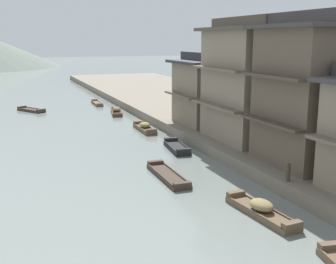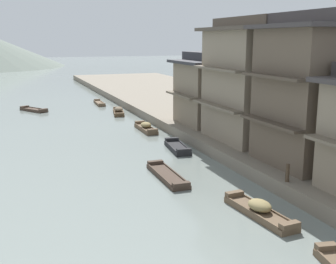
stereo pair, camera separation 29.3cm
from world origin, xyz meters
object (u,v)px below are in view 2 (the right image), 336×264
at_px(boat_moored_second, 167,175).
at_px(house_waterfront_narrow, 254,81).
at_px(house_waterfront_tall, 318,90).
at_px(boat_crossing_west, 99,103).
at_px(boat_midriver_upstream, 119,111).
at_px(boat_midriver_drifting, 259,211).
at_px(boat_moored_third, 34,110).
at_px(house_waterfront_far, 212,89).
at_px(boat_moored_far, 146,128).
at_px(boat_moored_nearest, 177,148).
at_px(mooring_post_dock_mid, 287,173).

bearing_deg(boat_moored_second, house_waterfront_narrow, 26.85).
bearing_deg(house_waterfront_tall, boat_crossing_west, 100.52).
bearing_deg(boat_midriver_upstream, boat_midriver_drifting, -91.49).
height_order(boat_moored_third, house_waterfront_far, house_waterfront_far).
xyz_separation_m(boat_moored_third, house_waterfront_tall, (14.24, -30.59, 4.97)).
bearing_deg(house_waterfront_narrow, boat_midriver_upstream, 106.00).
height_order(boat_moored_far, boat_midriver_upstream, boat_moored_far).
height_order(boat_moored_second, house_waterfront_far, house_waterfront_far).
bearing_deg(house_waterfront_far, boat_moored_second, -127.16).
xyz_separation_m(boat_midriver_upstream, house_waterfront_tall, (5.60, -25.48, 4.86)).
xyz_separation_m(boat_midriver_upstream, house_waterfront_narrow, (5.39, -18.79, 4.85)).
bearing_deg(boat_crossing_west, house_waterfront_narrow, -77.34).
xyz_separation_m(boat_crossing_west, house_waterfront_tall, (6.15, -33.12, 4.98)).
xyz_separation_m(boat_moored_nearest, boat_moored_third, (-8.83, 22.18, -0.03)).
bearing_deg(mooring_post_dock_mid, boat_midriver_upstream, 93.91).
relative_size(boat_midriver_drifting, house_waterfront_narrow, 0.52).
height_order(boat_moored_nearest, boat_moored_far, boat_moored_far).
bearing_deg(house_waterfront_narrow, boat_moored_far, 120.04).
height_order(boat_moored_nearest, house_waterfront_far, house_waterfront_far).
xyz_separation_m(boat_moored_far, boat_crossing_west, (-0.65, 17.29, -0.14)).
xyz_separation_m(house_waterfront_far, mooring_post_dock_mid, (-3.40, -15.80, -2.53)).
bearing_deg(boat_moored_third, house_waterfront_narrow, -59.59).
bearing_deg(boat_moored_far, boat_crossing_west, 92.15).
relative_size(boat_midriver_upstream, house_waterfront_tall, 0.53).
relative_size(boat_midriver_upstream, mooring_post_dock_mid, 4.87).
distance_m(boat_moored_third, boat_moored_far, 17.16).
height_order(boat_moored_nearest, house_waterfront_tall, house_waterfront_tall).
height_order(boat_crossing_west, house_waterfront_tall, house_waterfront_tall).
xyz_separation_m(boat_moored_second, boat_midriver_drifting, (2.03, -6.78, 0.13)).
distance_m(boat_moored_far, house_waterfront_tall, 17.45).
distance_m(boat_moored_third, house_waterfront_far, 22.56).
bearing_deg(mooring_post_dock_mid, boat_moored_second, 132.80).
bearing_deg(boat_moored_nearest, house_waterfront_far, 43.36).
xyz_separation_m(boat_midriver_upstream, boat_crossing_west, (-0.55, 7.64, -0.12)).
xyz_separation_m(boat_crossing_west, mooring_post_dock_mid, (2.46, -35.66, 1.15)).
bearing_deg(boat_midriver_drifting, boat_moored_second, 106.63).
distance_m(boat_crossing_west, mooring_post_dock_mid, 35.77).
relative_size(boat_moored_third, boat_midriver_upstream, 0.83).
bearing_deg(mooring_post_dock_mid, boat_moored_far, 95.64).
xyz_separation_m(boat_moored_second, boat_moored_far, (2.90, 13.28, 0.14)).
xyz_separation_m(boat_midriver_upstream, house_waterfront_far, (5.32, -12.22, 3.56)).
distance_m(boat_moored_second, mooring_post_dock_mid, 7.03).
xyz_separation_m(boat_moored_nearest, house_waterfront_narrow, (5.19, -1.72, 4.93)).
relative_size(boat_moored_nearest, house_waterfront_narrow, 0.45).
xyz_separation_m(boat_moored_second, boat_moored_third, (-5.84, 28.05, 0.00)).
distance_m(boat_crossing_west, house_waterfront_far, 21.04).
relative_size(boat_moored_nearest, house_waterfront_tall, 0.45).
distance_m(boat_midriver_drifting, house_waterfront_far, 18.85).
bearing_deg(mooring_post_dock_mid, boat_moored_third, 107.67).
bearing_deg(boat_moored_third, boat_midriver_drifting, -77.27).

